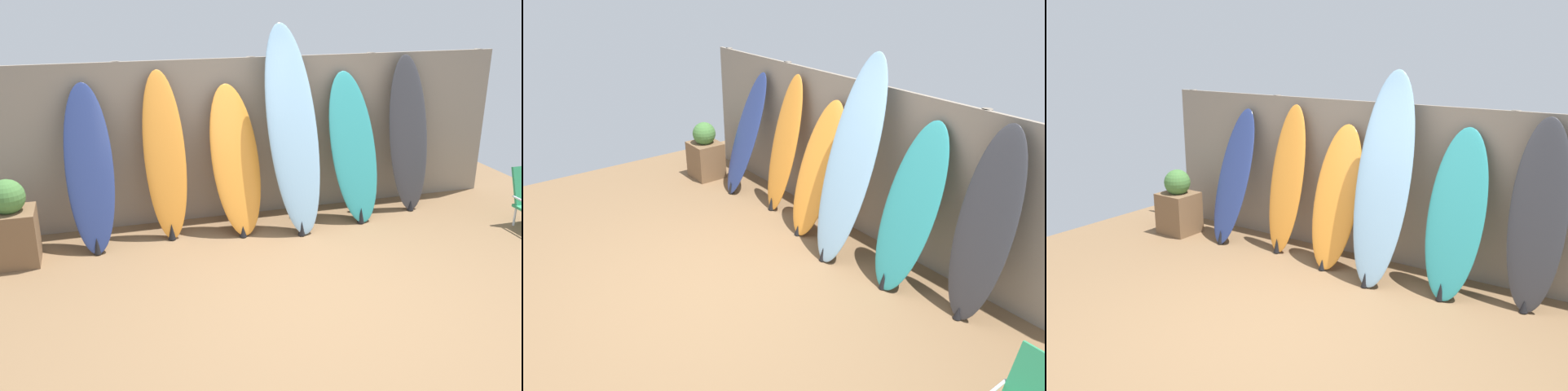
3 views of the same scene
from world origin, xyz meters
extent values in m
plane|color=brown|center=(0.00, 0.00, 0.00)|extent=(7.68, 7.68, 0.00)
cube|color=gray|center=(0.00, 2.00, 0.90)|extent=(6.08, 0.04, 1.80)
cylinder|color=slate|center=(-1.44, 2.04, 0.90)|extent=(0.10, 0.10, 1.80)
cylinder|color=slate|center=(0.00, 2.04, 0.90)|extent=(0.10, 0.10, 1.80)
cylinder|color=slate|center=(1.44, 2.04, 0.90)|extent=(0.10, 0.10, 1.80)
cylinder|color=slate|center=(2.88, 2.04, 0.90)|extent=(0.10, 0.10, 1.80)
ellipsoid|color=navy|center=(-1.80, 1.60, 0.82)|extent=(0.47, 0.68, 1.64)
cone|color=black|center=(-1.80, 1.31, 0.10)|extent=(0.08, 0.08, 0.17)
ellipsoid|color=orange|center=(-1.03, 1.68, 0.87)|extent=(0.47, 0.54, 1.73)
cone|color=black|center=(-1.03, 1.46, 0.10)|extent=(0.08, 0.08, 0.17)
ellipsoid|color=orange|center=(-0.30, 1.60, 0.78)|extent=(0.60, 0.73, 1.56)
cone|color=black|center=(-0.30, 1.32, 0.07)|extent=(0.08, 0.08, 0.12)
ellipsoid|color=#8CB7D6|center=(0.32, 1.52, 1.09)|extent=(0.67, 0.88, 2.18)
cone|color=black|center=(0.32, 1.18, 0.09)|extent=(0.08, 0.08, 0.15)
ellipsoid|color=teal|center=(1.07, 1.61, 0.82)|extent=(0.62, 0.75, 1.63)
cone|color=black|center=(1.07, 1.31, 0.10)|extent=(0.08, 0.08, 0.18)
ellipsoid|color=#38383D|center=(1.81, 1.69, 0.90)|extent=(0.55, 0.49, 1.79)
cone|color=black|center=(1.81, 1.50, 0.07)|extent=(0.08, 0.08, 0.12)
cylinder|color=silver|center=(2.69, 0.77, 0.11)|extent=(0.02, 0.02, 0.22)
cube|color=brown|center=(-2.56, 1.35, 0.27)|extent=(0.45, 0.42, 0.54)
sphere|color=#447538|center=(-2.56, 1.35, 0.68)|extent=(0.34, 0.34, 0.34)
camera|label=1|loc=(-1.71, -4.18, 2.54)|focal=40.00mm
camera|label=2|loc=(3.84, -2.03, 2.98)|focal=35.00mm
camera|label=3|loc=(2.95, -3.69, 2.44)|focal=40.00mm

